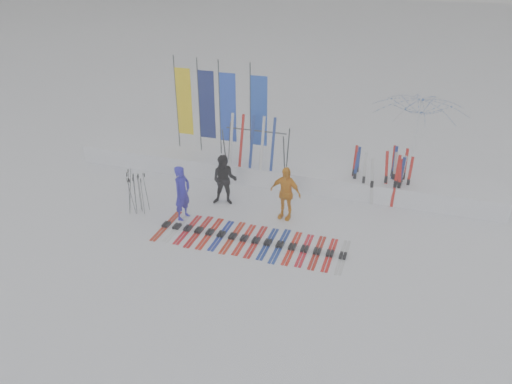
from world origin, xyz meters
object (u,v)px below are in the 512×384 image
(person_yellow, at_px, (285,193))
(person_black, at_px, (225,180))
(tent_canopy, at_px, (415,136))
(ski_rack, at_px, (256,142))
(person_blue, at_px, (182,193))
(ski_row, at_px, (250,240))

(person_yellow, bearing_deg, person_black, -177.25)
(person_black, bearing_deg, tent_canopy, 24.48)
(person_black, relative_size, ski_rack, 0.77)
(tent_canopy, xyz_separation_m, ski_rack, (-4.82, -2.10, -0.02))
(tent_canopy, distance_m, ski_rack, 5.26)
(person_blue, relative_size, tent_canopy, 0.52)
(person_yellow, xyz_separation_m, ski_row, (-0.57, -1.50, -0.76))
(ski_row, bearing_deg, tent_canopy, 55.55)
(person_yellow, relative_size, ski_rack, 0.78)
(tent_canopy, xyz_separation_m, ski_row, (-3.86, -5.62, -1.37))
(person_blue, height_order, tent_canopy, tent_canopy)
(person_yellow, height_order, ski_rack, ski_rack)
(person_blue, xyz_separation_m, ski_row, (2.19, -0.57, -0.77))
(person_black, bearing_deg, person_blue, -136.45)
(person_blue, xyz_separation_m, person_yellow, (2.76, 0.93, -0.01))
(person_blue, distance_m, person_yellow, 2.91)
(person_blue, relative_size, ski_rack, 0.79)
(tent_canopy, bearing_deg, person_black, -143.55)
(person_blue, xyz_separation_m, tent_canopy, (6.05, 5.05, 0.59))
(person_yellow, distance_m, ski_row, 1.77)
(tent_canopy, distance_m, ski_row, 6.95)
(person_black, xyz_separation_m, ski_row, (1.38, -1.76, -0.75))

